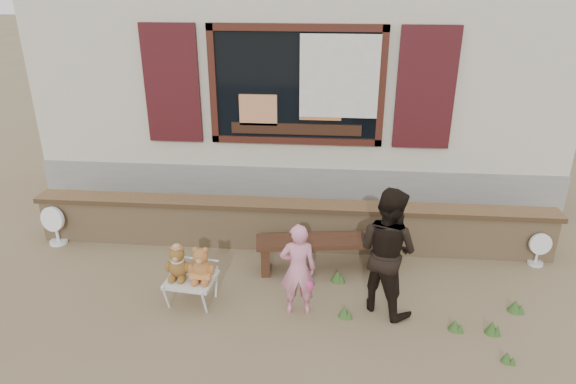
# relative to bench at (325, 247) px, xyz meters

# --- Properties ---
(ground) EXTENTS (80.00, 80.00, 0.00)m
(ground) POSITION_rel_bench_xyz_m (-0.49, -0.43, -0.33)
(ground) COLOR brown
(ground) RESTS_ON ground
(shopfront) EXTENTS (8.04, 5.13, 4.00)m
(shopfront) POSITION_rel_bench_xyz_m (-0.49, 4.06, 1.67)
(shopfront) COLOR #B9AC96
(shopfront) RESTS_ON ground
(brick_wall) EXTENTS (7.10, 0.36, 0.67)m
(brick_wall) POSITION_rel_bench_xyz_m (-0.49, 0.57, 0.01)
(brick_wall) COLOR tan
(brick_wall) RESTS_ON ground
(bench) EXTENTS (1.78, 0.61, 0.45)m
(bench) POSITION_rel_bench_xyz_m (0.00, 0.00, 0.00)
(bench) COLOR #371F13
(bench) RESTS_ON ground
(folding_chair) EXTENTS (0.58, 0.53, 0.33)m
(folding_chair) POSITION_rel_bench_xyz_m (-1.51, -0.85, -0.03)
(folding_chair) COLOR beige
(folding_chair) RESTS_ON ground
(teddy_bear_left) EXTENTS (0.33, 0.29, 0.41)m
(teddy_bear_left) POSITION_rel_bench_xyz_m (-1.65, -0.84, 0.21)
(teddy_bear_left) COLOR brown
(teddy_bear_left) RESTS_ON folding_chair
(teddy_bear_right) EXTENTS (0.34, 0.30, 0.43)m
(teddy_bear_right) POSITION_rel_bench_xyz_m (-1.38, -0.87, 0.21)
(teddy_bear_right) COLOR #925828
(teddy_bear_right) RESTS_ON folding_chair
(child) EXTENTS (0.42, 0.30, 1.10)m
(child) POSITION_rel_bench_xyz_m (-0.28, -0.91, 0.22)
(child) COLOR pink
(child) RESTS_ON ground
(adult) EXTENTS (0.91, 0.89, 1.48)m
(adult) POSITION_rel_bench_xyz_m (0.68, -0.75, 0.42)
(adult) COLOR black
(adult) RESTS_ON ground
(fan_left) EXTENTS (0.37, 0.24, 0.57)m
(fan_left) POSITION_rel_bench_xyz_m (-3.77, 0.37, -0.04)
(fan_left) COLOR white
(fan_left) RESTS_ON ground
(fan_right) EXTENTS (0.29, 0.20, 0.46)m
(fan_right) POSITION_rel_bench_xyz_m (2.76, 0.37, -0.09)
(fan_right) COLOR silver
(fan_right) RESTS_ON ground
(grass_tufts) EXTENTS (4.23, 1.51, 0.16)m
(grass_tufts) POSITION_rel_bench_xyz_m (0.84, -0.76, -0.26)
(grass_tufts) COLOR #355923
(grass_tufts) RESTS_ON ground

